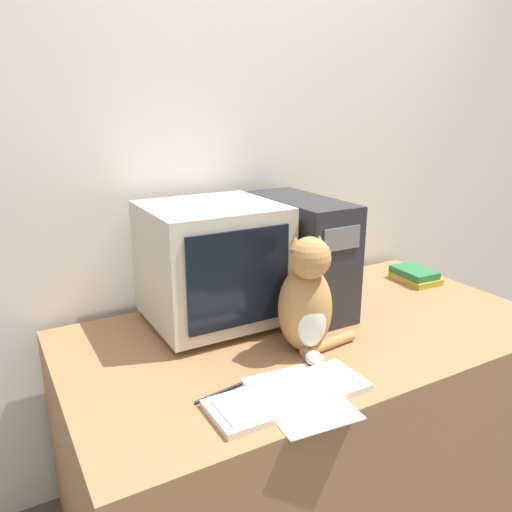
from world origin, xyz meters
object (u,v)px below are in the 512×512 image
(computer_tower, at_px, (300,254))
(keyboard, at_px, (289,395))
(pen, at_px, (219,393))
(cat, at_px, (307,301))
(crt_monitor, at_px, (212,263))
(book_stack, at_px, (415,276))

(computer_tower, height_order, keyboard, computer_tower)
(keyboard, height_order, pen, keyboard)
(computer_tower, bearing_deg, cat, -120.54)
(keyboard, distance_m, cat, 0.31)
(crt_monitor, distance_m, cat, 0.37)
(computer_tower, bearing_deg, book_stack, -1.33)
(computer_tower, relative_size, cat, 1.27)
(book_stack, bearing_deg, crt_monitor, 177.35)
(computer_tower, xyz_separation_m, pen, (-0.52, -0.39, -0.20))
(computer_tower, xyz_separation_m, book_stack, (0.60, -0.01, -0.18))
(computer_tower, height_order, cat, computer_tower)
(crt_monitor, height_order, book_stack, crt_monitor)
(crt_monitor, relative_size, cat, 1.15)
(book_stack, distance_m, pen, 1.18)
(pen, bearing_deg, book_stack, 18.84)
(cat, relative_size, book_stack, 1.87)
(crt_monitor, distance_m, computer_tower, 0.34)
(crt_monitor, bearing_deg, computer_tower, -4.98)
(keyboard, bearing_deg, pen, 145.15)
(computer_tower, bearing_deg, keyboard, -126.35)
(crt_monitor, bearing_deg, cat, -64.43)
(computer_tower, relative_size, book_stack, 2.37)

